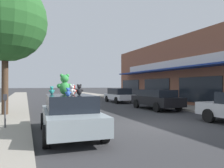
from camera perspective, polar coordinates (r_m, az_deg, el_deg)
name	(u,v)px	position (r m, az deg, el deg)	size (l,w,h in m)	color
ground_plane	(152,126)	(9.79, 10.47, -10.64)	(260.00, 260.00, 0.00)	#333335
plush_art_car	(70,114)	(7.89, -10.98, -7.63)	(2.06, 4.52, 1.41)	#8C999E
teddy_bear_giant	(65,85)	(8.03, -12.29, -0.17)	(0.55, 0.35, 0.75)	green
teddy_bear_teal	(52,90)	(8.69, -15.46, -1.59)	(0.23, 0.14, 0.30)	teal
teddy_bear_black	(79,90)	(7.69, -8.55, -1.49)	(0.29, 0.20, 0.38)	black
teddy_bear_white	(72,90)	(7.37, -10.41, -1.59)	(0.24, 0.26, 0.37)	white
teddy_bear_red	(73,90)	(7.69, -10.09, -1.63)	(0.24, 0.22, 0.34)	red
teddy_bear_blue	(68,92)	(6.83, -11.41, -2.10)	(0.20, 0.14, 0.27)	blue
parked_car_far_center	(156,98)	(16.18, 11.44, -3.73)	(1.92, 4.52, 1.43)	black
parked_car_far_right	(119,95)	(22.10, 1.88, -2.82)	(1.89, 4.15, 1.44)	silver
street_tree	(5,20)	(13.88, -26.14, 14.68)	(4.55, 4.55, 7.48)	#473323
parking_meter	(5,106)	(9.23, -26.14, -5.25)	(0.14, 0.10, 1.27)	#4C4C51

